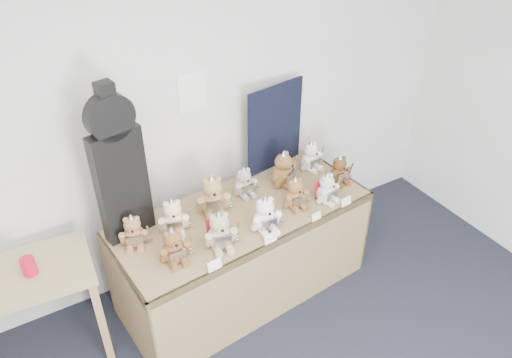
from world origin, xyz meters
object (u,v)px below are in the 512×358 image
red_cup (29,266)px  teddy_back_right (284,170)px  teddy_front_centre (265,216)px  teddy_back_end (311,157)px  teddy_back_centre_right (244,183)px  teddy_front_end (339,171)px  guitar_case (119,166)px  teddy_front_right (295,194)px  teddy_front_far_right (327,189)px  teddy_front_far_left (174,247)px  display_table (249,235)px  teddy_back_centre_left (213,197)px  side_table (17,291)px  teddy_back_left (173,218)px  teddy_back_far_left (133,232)px

red_cup → teddy_back_right: (1.87, 0.02, 0.06)m
teddy_front_centre → teddy_back_end: (0.71, 0.46, -0.01)m
teddy_back_centre_right → teddy_back_right: 0.33m
red_cup → teddy_front_end: 2.27m
teddy_front_centre → teddy_front_end: teddy_front_centre is taller
guitar_case → teddy_front_right: size_ratio=4.14×
teddy_front_far_right → teddy_back_centre_right: (-0.48, 0.38, -0.00)m
teddy_front_far_left → teddy_back_end: (1.36, 0.43, -0.00)m
teddy_front_far_left → teddy_front_right: bearing=5.9°
guitar_case → teddy_front_end: guitar_case is taller
display_table → teddy_back_centre_left: bearing=129.4°
red_cup → teddy_front_far_right: (2.03, -0.32, 0.04)m
guitar_case → teddy_front_far_right: bearing=-27.9°
teddy_front_end → teddy_back_end: size_ratio=0.93×
side_table → teddy_back_right: (1.98, -0.01, 0.25)m
teddy_back_end → teddy_front_far_right: bearing=-122.3°
teddy_back_left → teddy_back_end: (1.25, 0.16, -0.01)m
teddy_back_far_left → teddy_back_centre_right: bearing=25.8°
side_table → teddy_back_far_left: size_ratio=3.81×
side_table → teddy_back_far_left: 0.80m
guitar_case → teddy_front_far_left: 0.61m
display_table → red_cup: 1.46m
side_table → teddy_back_end: bearing=6.4°
teddy_back_end → teddy_back_far_left: teddy_back_end is taller
teddy_front_end → teddy_back_far_left: teddy_back_far_left is taller
teddy_front_end → teddy_front_right: bearing=-166.8°
teddy_back_centre_right → teddy_back_right: teddy_back_right is taller
teddy_front_far_left → teddy_front_right: teddy_front_far_left is taller
teddy_front_right → teddy_front_end: teddy_front_right is taller
teddy_back_left → teddy_back_far_left: (-0.28, 0.01, -0.01)m
guitar_case → display_table: bearing=-31.4°
teddy_front_right → teddy_back_centre_left: 0.59m
teddy_back_far_left → teddy_front_centre: bearing=-2.2°
teddy_front_far_left → teddy_back_centre_right: teddy_front_far_left is taller
red_cup → teddy_front_far_left: size_ratio=0.42×
teddy_back_end → side_table: bearing=169.6°
teddy_front_far_left → teddy_front_far_right: bearing=2.0°
teddy_front_far_left → teddy_front_far_right: teddy_front_far_left is taller
teddy_back_end → guitar_case: bearing=169.0°
teddy_front_far_right → teddy_back_left: bearing=153.5°
side_table → teddy_front_right: (1.90, -0.28, 0.23)m
guitar_case → teddy_back_centre_right: (0.88, -0.01, -0.44)m
teddy_front_centre → guitar_case: bearing=156.4°
teddy_front_far_right → teddy_back_end: 0.44m
side_table → teddy_front_far_right: teddy_front_far_right is taller
teddy_back_far_left → teddy_front_far_left: bearing=-39.6°
teddy_back_centre_left → display_table: bearing=-31.1°
teddy_front_centre → side_table: bearing=170.6°
teddy_front_far_right → teddy_front_centre: bearing=171.2°
guitar_case → teddy_front_end: size_ratio=4.41×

